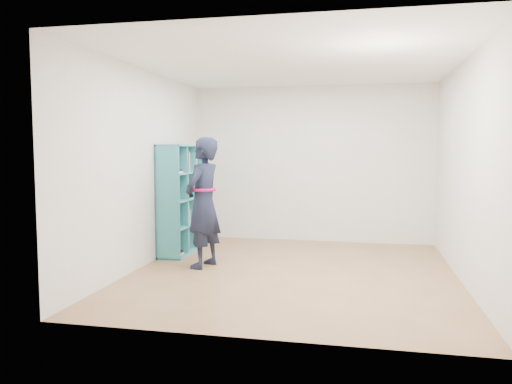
# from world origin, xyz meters

# --- Properties ---
(floor) EXTENTS (4.50, 4.50, 0.00)m
(floor) POSITION_xyz_m (0.00, 0.00, 0.00)
(floor) COLOR brown
(floor) RESTS_ON ground
(ceiling) EXTENTS (4.50, 4.50, 0.00)m
(ceiling) POSITION_xyz_m (0.00, 0.00, 2.60)
(ceiling) COLOR white
(ceiling) RESTS_ON wall_back
(wall_left) EXTENTS (0.02, 4.50, 2.60)m
(wall_left) POSITION_xyz_m (-2.00, 0.00, 1.30)
(wall_left) COLOR silver
(wall_left) RESTS_ON floor
(wall_right) EXTENTS (0.02, 4.50, 2.60)m
(wall_right) POSITION_xyz_m (2.00, 0.00, 1.30)
(wall_right) COLOR silver
(wall_right) RESTS_ON floor
(wall_back) EXTENTS (4.00, 0.02, 2.60)m
(wall_back) POSITION_xyz_m (0.00, 2.25, 1.30)
(wall_back) COLOR silver
(wall_back) RESTS_ON floor
(wall_front) EXTENTS (4.00, 0.02, 2.60)m
(wall_front) POSITION_xyz_m (0.00, -2.25, 1.30)
(wall_front) COLOR silver
(wall_front) RESTS_ON floor
(bookshelf) EXTENTS (0.35, 1.22, 1.62)m
(bookshelf) POSITION_xyz_m (-1.84, 0.94, 0.79)
(bookshelf) COLOR teal
(bookshelf) RESTS_ON floor
(person) EXTENTS (0.55, 0.70, 1.71)m
(person) POSITION_xyz_m (-1.20, 0.06, 0.86)
(person) COLOR black
(person) RESTS_ON floor
(smartphone) EXTENTS (0.01, 0.09, 0.12)m
(smartphone) POSITION_xyz_m (-1.31, 0.18, 0.97)
(smartphone) COLOR silver
(smartphone) RESTS_ON person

